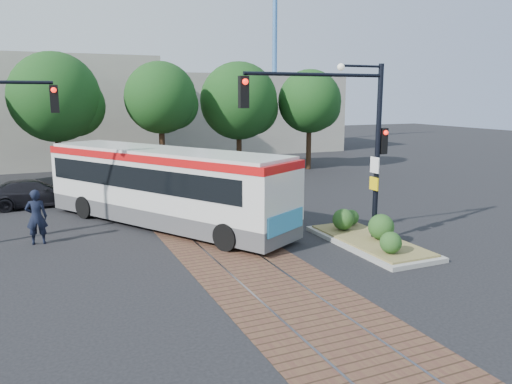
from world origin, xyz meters
TOP-DOWN VIEW (x-y plane):
  - ground at (0.00, 0.00)m, footprint 120.00×120.00m
  - trackbed at (0.00, 4.00)m, footprint 3.60×40.00m
  - tree_row at (1.21, 16.42)m, footprint 26.40×5.60m
  - warehouses at (-0.53, 28.75)m, footprint 40.00×13.00m
  - crane at (18.00, 34.00)m, footprint 8.00×0.50m
  - city_bus at (-1.20, 4.58)m, footprint 7.94×11.21m
  - traffic_island at (4.82, -0.90)m, footprint 2.20×5.20m
  - signal_pole_main at (3.86, -0.81)m, footprint 5.49×0.46m
  - officer at (-5.88, 3.82)m, footprint 0.75×0.53m
  - parked_car at (-5.98, 10.50)m, footprint 4.54×2.13m

SIDE VIEW (x-z plane):
  - ground at x=0.00m, z-range 0.00..0.00m
  - trackbed at x=0.00m, z-range 0.00..0.02m
  - traffic_island at x=4.82m, z-range -0.24..0.89m
  - parked_car at x=-5.98m, z-range 0.00..1.28m
  - officer at x=-5.88m, z-range 0.00..1.96m
  - city_bus at x=-1.20m, z-range 0.18..3.27m
  - warehouses at x=-0.53m, z-range -0.19..7.81m
  - signal_pole_main at x=3.86m, z-range 1.16..7.16m
  - tree_row at x=1.21m, z-range 1.01..8.69m
  - crane at x=18.00m, z-range 1.88..19.88m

